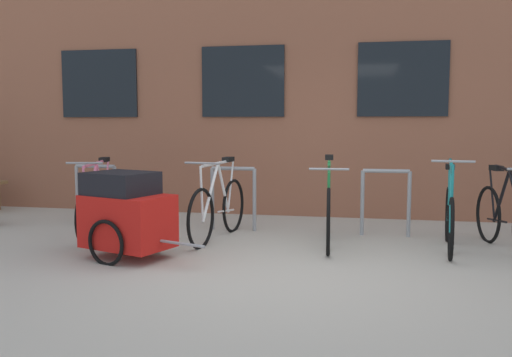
% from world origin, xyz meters
% --- Properties ---
extents(ground_plane, '(42.00, 42.00, 0.00)m').
position_xyz_m(ground_plane, '(0.00, 0.00, 0.00)').
color(ground_plane, '#B2ADA0').
extents(storefront_building, '(28.00, 5.33, 5.89)m').
position_xyz_m(storefront_building, '(0.00, 5.84, 2.95)').
color(storefront_building, brown).
rests_on(storefront_building, ground).
extents(bike_rack, '(6.63, 0.05, 0.86)m').
position_xyz_m(bike_rack, '(-0.05, 1.90, 0.53)').
color(bike_rack, gray).
rests_on(bike_rack, ground).
extents(bicycle_pink, '(0.49, 1.72, 1.00)m').
position_xyz_m(bicycle_pink, '(-2.71, 1.28, 0.37)').
color(bicycle_pink, black).
rests_on(bicycle_pink, ground).
extents(bicycle_white, '(0.44, 1.76, 1.03)m').
position_xyz_m(bicycle_white, '(-1.10, 1.32, 0.39)').
color(bicycle_white, black).
rests_on(bicycle_white, ground).
extents(bicycle_black, '(0.48, 1.72, 1.01)m').
position_xyz_m(bicycle_black, '(2.26, 1.29, 0.38)').
color(bicycle_black, black).
rests_on(bicycle_black, ground).
extents(bicycle_green, '(0.44, 1.77, 1.07)m').
position_xyz_m(bicycle_green, '(0.27, 1.28, 0.40)').
color(bicycle_green, black).
rests_on(bicycle_green, ground).
extents(bicycle_teal, '(0.44, 1.67, 1.07)m').
position_xyz_m(bicycle_teal, '(1.65, 1.29, 0.38)').
color(bicycle_teal, black).
rests_on(bicycle_teal, ground).
extents(bike_trailer, '(1.47, 0.86, 0.94)m').
position_xyz_m(bike_trailer, '(-1.80, 0.17, 0.48)').
color(bike_trailer, red).
rests_on(bike_trailer, ground).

